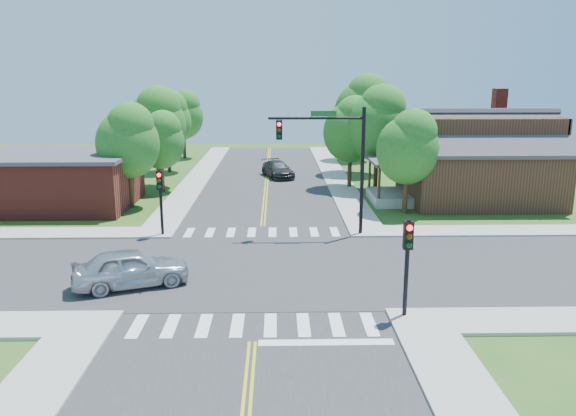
{
  "coord_description": "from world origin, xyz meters",
  "views": [
    {
      "loc": [
        0.85,
        -24.99,
        8.83
      ],
      "look_at": [
        1.43,
        3.11,
        2.2
      ],
      "focal_mm": 35.0,
      "sensor_mm": 36.0,
      "label": 1
    }
  ],
  "objects_px": {
    "signal_pole_se": "(408,250)",
    "signal_pole_nw": "(160,190)",
    "signal_mast_ne": "(332,150)",
    "car_silver": "(131,269)",
    "car_dgrey": "(278,170)",
    "house_ne": "(478,156)"
  },
  "relations": [
    {
      "from": "signal_pole_se",
      "to": "car_silver",
      "type": "height_order",
      "value": "signal_pole_se"
    },
    {
      "from": "signal_pole_se",
      "to": "house_ne",
      "type": "bearing_deg",
      "value": 64.42
    },
    {
      "from": "signal_mast_ne",
      "to": "car_silver",
      "type": "distance_m",
      "value": 12.78
    },
    {
      "from": "signal_pole_nw",
      "to": "car_dgrey",
      "type": "distance_m",
      "value": 19.92
    },
    {
      "from": "signal_mast_ne",
      "to": "car_dgrey",
      "type": "relative_size",
      "value": 1.38
    },
    {
      "from": "signal_mast_ne",
      "to": "house_ne",
      "type": "xyz_separation_m",
      "value": [
        11.19,
        8.65,
        -1.52
      ]
    },
    {
      "from": "signal_pole_se",
      "to": "car_silver",
      "type": "distance_m",
      "value": 11.65
    },
    {
      "from": "signal_pole_se",
      "to": "signal_pole_nw",
      "type": "relative_size",
      "value": 1.0
    },
    {
      "from": "signal_mast_ne",
      "to": "car_dgrey",
      "type": "distance_m",
      "value": 19.38
    },
    {
      "from": "signal_mast_ne",
      "to": "signal_pole_nw",
      "type": "distance_m",
      "value": 9.76
    },
    {
      "from": "house_ne",
      "to": "signal_pole_se",
      "type": "bearing_deg",
      "value": -115.58
    },
    {
      "from": "signal_pole_nw",
      "to": "car_silver",
      "type": "relative_size",
      "value": 0.73
    },
    {
      "from": "house_ne",
      "to": "car_silver",
      "type": "xyz_separation_m",
      "value": [
        -20.49,
        -16.43,
        -2.5
      ]
    },
    {
      "from": "signal_pole_se",
      "to": "house_ne",
      "type": "relative_size",
      "value": 0.29
    },
    {
      "from": "signal_mast_ne",
      "to": "signal_pole_se",
      "type": "distance_m",
      "value": 11.55
    },
    {
      "from": "signal_pole_se",
      "to": "house_ne",
      "type": "distance_m",
      "value": 22.03
    },
    {
      "from": "signal_pole_nw",
      "to": "car_dgrey",
      "type": "xyz_separation_m",
      "value": [
        6.55,
        18.71,
        -1.96
      ]
    },
    {
      "from": "signal_pole_se",
      "to": "signal_pole_nw",
      "type": "height_order",
      "value": "same"
    },
    {
      "from": "house_ne",
      "to": "signal_pole_nw",
      "type": "bearing_deg",
      "value": -157.31
    },
    {
      "from": "signal_pole_se",
      "to": "car_dgrey",
      "type": "relative_size",
      "value": 0.73
    },
    {
      "from": "signal_pole_se",
      "to": "car_dgrey",
      "type": "height_order",
      "value": "signal_pole_se"
    },
    {
      "from": "signal_pole_nw",
      "to": "car_dgrey",
      "type": "relative_size",
      "value": 0.73
    }
  ]
}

